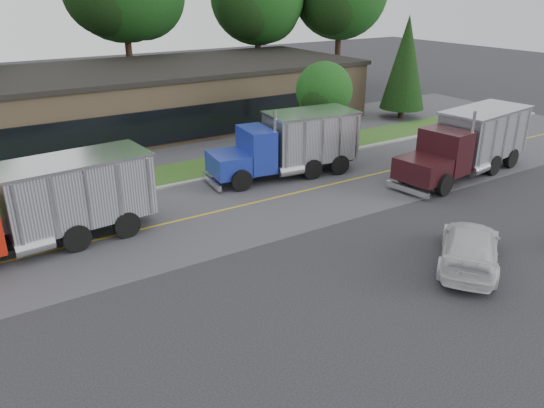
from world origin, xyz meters
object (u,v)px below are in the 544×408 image
(dump_truck_blue, at_px, (292,143))
(dump_truck_red, at_px, (43,203))
(rally_car, at_px, (470,247))
(dump_truck_maroon, at_px, (470,141))

(dump_truck_blue, bearing_deg, dump_truck_red, 15.10)
(dump_truck_red, relative_size, dump_truck_blue, 1.20)
(dump_truck_red, bearing_deg, rally_car, 137.18)
(rally_car, bearing_deg, dump_truck_maroon, -87.64)
(rally_car, bearing_deg, dump_truck_red, 15.17)
(dump_truck_red, height_order, rally_car, dump_truck_red)
(dump_truck_blue, distance_m, dump_truck_maroon, 9.68)
(dump_truck_maroon, distance_m, rally_car, 11.09)
(dump_truck_red, distance_m, dump_truck_blue, 13.14)
(dump_truck_red, height_order, dump_truck_blue, same)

